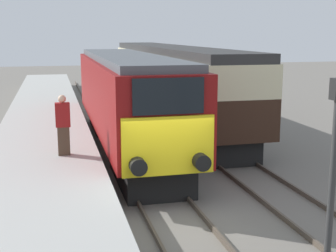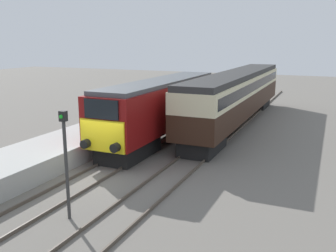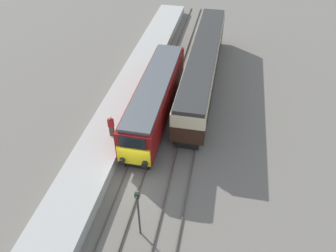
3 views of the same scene
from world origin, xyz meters
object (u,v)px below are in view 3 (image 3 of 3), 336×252
Objects in this scene: locomotive at (155,98)px; person_on_platform at (111,126)px; passenger_carriage at (203,63)px; signal_post at (138,211)px.

person_on_platform is at bearing -121.96° from locomotive.
person_on_platform is (-6.02, -10.67, -0.50)m from passenger_carriage.
passenger_carriage is 12.26m from person_on_platform.
passenger_carriage is 5.28× the size of signal_post.
passenger_carriage is at bearing 84.67° from signal_post.
signal_post reaches higher than locomotive.
person_on_platform is 8.71m from signal_post.
passenger_carriage is at bearing 62.29° from locomotive.
signal_post is at bearing -95.33° from passenger_carriage.
locomotive is 0.68× the size of passenger_carriage.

